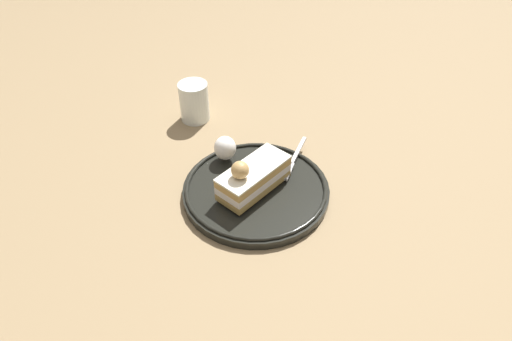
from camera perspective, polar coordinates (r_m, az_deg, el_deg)
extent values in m
plane|color=#87704F|center=(0.71, 0.27, -4.38)|extent=(2.40, 2.40, 0.00)
cylinder|color=black|center=(0.73, 0.00, -2.51)|extent=(0.23, 0.23, 0.01)
torus|color=black|center=(0.72, 0.00, -2.00)|extent=(0.22, 0.22, 0.01)
cube|color=tan|center=(0.71, -0.27, -1.73)|extent=(0.13, 0.08, 0.01)
cube|color=white|center=(0.70, -0.27, -0.97)|extent=(0.13, 0.08, 0.01)
cube|color=tan|center=(0.69, -0.28, -0.20)|extent=(0.13, 0.08, 0.01)
cube|color=white|center=(0.69, -0.28, 0.29)|extent=(0.13, 0.08, 0.00)
sphere|color=tan|center=(0.66, -1.96, 0.06)|extent=(0.03, 0.03, 0.03)
ellipsoid|color=white|center=(0.76, -3.82, 2.78)|extent=(0.04, 0.04, 0.04)
cube|color=silver|center=(0.78, 5.20, 2.44)|extent=(0.08, 0.01, 0.00)
cube|color=silver|center=(0.75, 4.21, 0.49)|extent=(0.02, 0.01, 0.00)
cube|color=silver|center=(0.74, 3.35, -0.38)|extent=(0.03, 0.00, 0.00)
cube|color=silver|center=(0.73, 3.59, -0.44)|extent=(0.03, 0.00, 0.00)
cube|color=silver|center=(0.73, 3.84, -0.51)|extent=(0.03, 0.00, 0.00)
cube|color=silver|center=(0.73, 4.09, -0.57)|extent=(0.03, 0.00, 0.00)
cylinder|color=white|center=(0.88, -7.61, 8.37)|extent=(0.05, 0.05, 0.07)
cylinder|color=silver|center=(0.89, -7.54, 7.69)|extent=(0.05, 0.05, 0.04)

